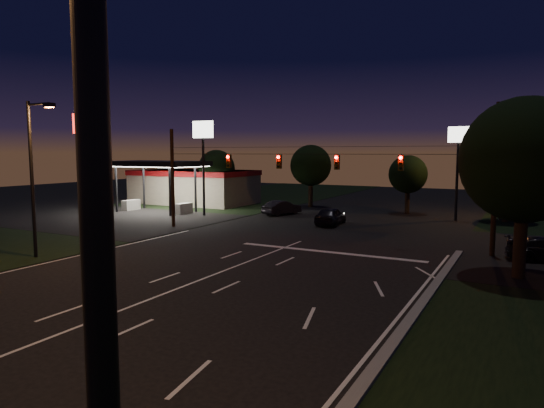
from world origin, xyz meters
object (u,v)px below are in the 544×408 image
Objects in this scene: tree_right_near at (525,162)px; car_oncoming_b at (282,208)px; utility_pole_right at (492,256)px; car_oncoming_a at (331,216)px.

tree_right_near is 2.06× the size of car_oncoming_b.
tree_right_near is at bearing -72.47° from utility_pole_right.
tree_right_near is at bearing 135.67° from car_oncoming_a.
utility_pole_right reaches higher than car_oncoming_a.
tree_right_near is 19.51m from car_oncoming_a.
tree_right_near is at bearing 160.33° from car_oncoming_b.
car_oncoming_b is at bearing -35.60° from car_oncoming_a.
utility_pole_right is at bearing 167.77° from car_oncoming_b.
utility_pole_right is 2.12× the size of car_oncoming_b.
tree_right_near is 1.96× the size of car_oncoming_a.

